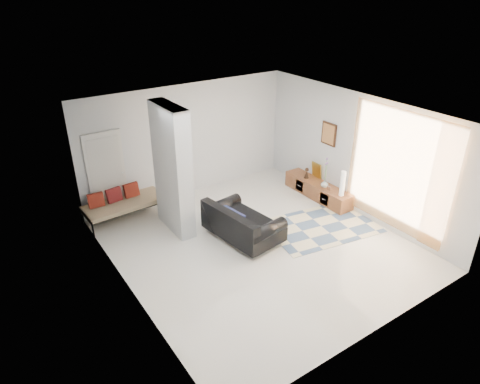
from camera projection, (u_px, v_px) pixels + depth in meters
floor at (259, 245)px, 8.96m from camera, size 6.00×6.00×0.00m
ceiling at (262, 115)px, 7.70m from camera, size 6.00×6.00×0.00m
wall_back at (188, 141)px, 10.54m from camera, size 6.00×0.00×6.00m
wall_front at (385, 260)px, 6.12m from camera, size 6.00×0.00×6.00m
wall_left at (124, 226)px, 6.95m from camera, size 0.00×6.00×6.00m
wall_right at (357, 155)px, 9.71m from camera, size 0.00×6.00×6.00m
partition_column at (172, 170)px, 8.96m from camera, size 0.35×1.20×2.80m
hallway_door at (107, 175)px, 9.64m from camera, size 0.85×0.06×2.04m
curtain at (397, 171)px, 8.80m from camera, size 0.00×2.55×2.55m
wall_art at (329, 134)px, 10.24m from camera, size 0.04×0.45×0.55m
media_console at (318, 190)px, 10.80m from camera, size 0.45×2.03×0.80m
loveseat at (241, 224)px, 9.03m from camera, size 1.21×1.81×0.76m
daybed at (123, 203)px, 9.75m from camera, size 1.86×0.86×0.77m
area_rug at (321, 226)px, 9.61m from camera, size 2.64×1.98×0.01m
cylinder_lamp at (343, 183)px, 9.97m from camera, size 0.11×0.11×0.61m
bronze_figurine at (307, 173)px, 10.91m from camera, size 0.15×0.15×0.27m
vase at (325, 184)px, 10.45m from camera, size 0.19×0.19×0.19m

